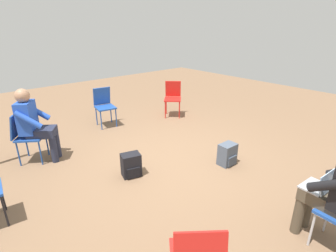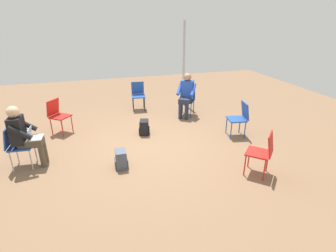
# 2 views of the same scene
# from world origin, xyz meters

# --- Properties ---
(ground_plane) EXTENTS (14.18, 14.18, 0.00)m
(ground_plane) POSITION_xyz_m (0.00, 0.00, 0.00)
(ground_plane) COLOR brown
(chair_northeast) EXTENTS (0.57, 0.58, 0.85)m
(chair_northeast) POSITION_xyz_m (1.56, 1.71, 0.50)
(chair_northeast) COLOR #1E4799
(chair_northeast) RESTS_ON ground
(chair_east) EXTENTS (0.50, 0.46, 0.85)m
(chair_east) POSITION_xyz_m (2.23, -0.07, 0.50)
(chair_east) COLOR #1E4799
(chair_east) RESTS_ON ground
(chair_west) EXTENTS (0.46, 0.43, 0.85)m
(chair_west) POSITION_xyz_m (-2.56, -0.12, 0.50)
(chair_west) COLOR #1E4799
(chair_west) RESTS_ON ground
(chair_north) EXTENTS (0.44, 0.48, 0.85)m
(chair_north) POSITION_xyz_m (0.26, 2.57, 0.50)
(chair_north) COLOR #1E4799
(chair_north) RESTS_ON ground
(chair_southeast) EXTENTS (0.58, 0.58, 0.85)m
(chair_southeast) POSITION_xyz_m (1.73, -1.68, 0.50)
(chair_southeast) COLOR red
(chair_southeast) RESTS_ON ground
(chair_northwest) EXTENTS (0.58, 0.58, 0.85)m
(chair_northwest) POSITION_xyz_m (-1.96, 1.38, 0.50)
(chair_northwest) COLOR red
(chair_northwest) RESTS_ON ground
(person_with_laptop) EXTENTS (0.54, 0.52, 1.24)m
(person_with_laptop) POSITION_xyz_m (-2.39, -0.14, 0.69)
(person_with_laptop) COLOR #4C4233
(person_with_laptop) RESTS_ON ground
(person_in_blue) EXTENTS (0.63, 0.63, 1.24)m
(person_in_blue) POSITION_xyz_m (1.47, 1.57, 0.69)
(person_in_blue) COLOR #23283D
(person_in_blue) RESTS_ON ground
(backpack_near_laptop_user) EXTENTS (0.29, 0.32, 0.36)m
(backpack_near_laptop_user) POSITION_xyz_m (0.05, 0.68, 0.16)
(backpack_near_laptop_user) COLOR black
(backpack_near_laptop_user) RESTS_ON ground
(backpack_by_empty_chair) EXTENTS (0.26, 0.29, 0.36)m
(backpack_by_empty_chair) POSITION_xyz_m (-0.69, -0.70, 0.16)
(backpack_by_empty_chair) COLOR #475160
(backpack_by_empty_chair) RESTS_ON ground
(tent_pole_near) EXTENTS (0.07, 0.07, 2.59)m
(tent_pole_near) POSITION_xyz_m (1.77, 2.66, 1.29)
(tent_pole_near) COLOR #B2B2B7
(tent_pole_near) RESTS_ON ground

